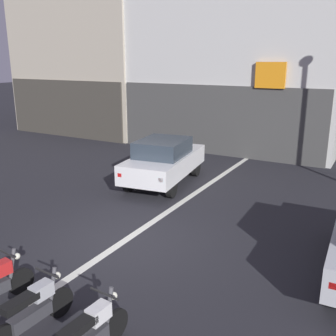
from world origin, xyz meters
name	(u,v)px	position (x,y,z in m)	size (l,w,h in m)	color
ground_plane	(124,241)	(0.00, 0.00, 0.00)	(120.00, 120.00, 0.00)	#232328
lane_centre_line	(218,178)	(0.00, 6.00, 0.00)	(0.20, 18.00, 0.01)	silver
building_corner_left	(112,23)	(-10.89, 14.08, 6.56)	(8.48, 9.51, 13.14)	#B2A893
car_white_crossing_near	(164,160)	(-1.44, 4.45, 0.89)	(2.31, 4.30, 1.64)	black
motorcycle_silver_row_centre	(33,310)	(0.70, -3.44, 0.46)	(0.55, 1.67, 0.98)	black
motorcycle_white_row_right_mid	(90,334)	(1.88, -3.44, 0.46)	(0.55, 1.67, 0.98)	black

